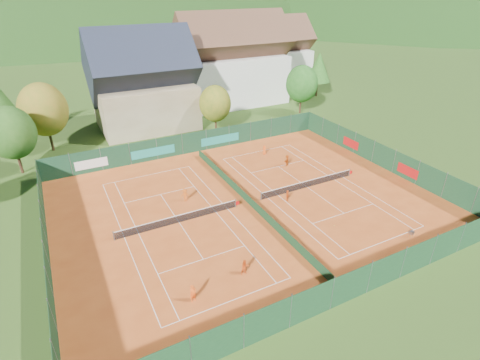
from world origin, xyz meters
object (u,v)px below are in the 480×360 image
ball_hopper (412,233)px  player_left_far (185,195)px  player_left_mid (245,267)px  player_right_near (287,196)px  player_left_near (193,293)px  chalet (144,87)px  player_right_far_b (287,160)px  hotel_block_a (232,65)px  player_right_far_a (264,150)px  hotel_block_b (272,57)px

ball_hopper → player_left_far: (-16.74, 16.35, 0.20)m
player_left_mid → player_right_near: (9.77, 8.29, -0.07)m
player_left_near → player_left_mid: bearing=-4.9°
chalet → player_left_mid: (-2.64, -39.72, -5.90)m
player_left_near → player_right_far_b: (19.66, 16.68, -0.00)m
player_left_far → player_right_near: bearing=165.1°
ball_hopper → player_left_mid: bearing=170.1°
ball_hopper → player_left_mid: player_left_mid is taller
hotel_block_a → player_right_far_b: hotel_block_a is taller
ball_hopper → player_left_mid: (-16.43, 2.86, 0.17)m
ball_hopper → player_left_mid: 16.68m
player_left_near → player_right_far_a: 28.51m
hotel_block_a → ball_hopper: (-5.21, -48.58, -6.83)m
hotel_block_b → ball_hopper: 60.06m
hotel_block_b → chalet: bearing=-157.0°
player_left_far → player_right_far_b: (15.08, 2.36, 0.02)m
hotel_block_a → player_left_near: size_ratio=13.85×
player_right_near → player_right_far_b: size_ratio=0.84×
chalet → player_right_near: bearing=-77.2°
player_right_near → player_right_far_a: bearing=22.6°
player_right_near → player_right_far_b: bearing=8.6°
player_left_far → player_right_far_a: (14.38, 6.97, -0.10)m
player_right_near → player_right_far_b: 9.06m
hotel_block_a → player_left_near: bearing=-119.7°
chalet → ball_hopper: (13.79, -42.58, -6.07)m
hotel_block_b → player_left_near: hotel_block_b is taller
player_left_near → hotel_block_a: bearing=45.8°
player_left_mid → player_right_far_b: (14.77, 15.85, 0.05)m
hotel_block_b → player_left_far: size_ratio=11.47×
hotel_block_b → player_left_near: 68.22m
ball_hopper → player_left_near: player_left_near is taller
player_left_mid → player_right_far_b: player_right_far_b is taller
player_right_far_a → chalet: bearing=-82.7°
chalet → hotel_block_a: (19.00, 6.00, 0.76)m
chalet → player_left_far: chalet is taller
chalet → player_right_near: size_ratio=12.41×
hotel_block_a → player_right_near: bearing=-107.6°
hotel_block_b → player_left_far: hotel_block_b is taller
chalet → player_left_near: bearing=-100.5°
chalet → hotel_block_a: bearing=17.5°
hotel_block_a → ball_hopper: size_ratio=27.00×
hotel_block_b → player_right_near: hotel_block_b is taller
player_left_far → player_left_mid: bearing=103.7°
player_left_far → player_right_far_b: size_ratio=0.97×
ball_hopper → player_right_far_b: 18.78m
player_left_near → player_right_far_a: player_left_near is taller
ball_hopper → player_right_far_b: bearing=95.1°
player_right_far_b → player_right_far_a: bearing=-121.7°
chalet → hotel_block_b: 35.85m
hotel_block_b → player_right_near: size_ratio=13.23×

